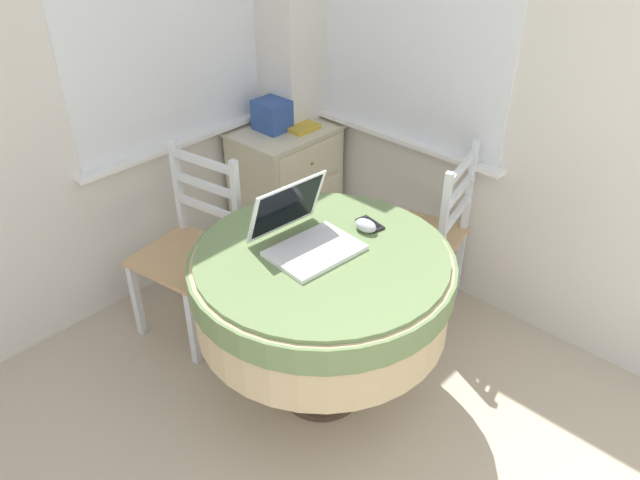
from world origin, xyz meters
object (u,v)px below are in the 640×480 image
computer_mouse (366,226)px  cell_phone (370,224)px  storage_box (272,115)px  laptop (305,235)px  corner_cabinet (286,188)px  book_on_cabinet (299,126)px  dining_chair_near_right_window (426,237)px  round_dining_table (322,285)px  dining_chair_near_back_window (192,250)px

computer_mouse → cell_phone: size_ratio=0.75×
storage_box → laptop: bearing=-127.1°
corner_cabinet → book_on_cabinet: 0.39m
dining_chair_near_right_window → laptop: bearing=176.5°
computer_mouse → corner_cabinet: size_ratio=0.13×
round_dining_table → computer_mouse: computer_mouse is taller
round_dining_table → corner_cabinet: (0.76, 0.99, -0.23)m
dining_chair_near_right_window → storage_box: bearing=94.6°
laptop → corner_cabinet: bearing=49.8°
dining_chair_near_right_window → cell_phone: bearing=-175.9°
book_on_cabinet → dining_chair_near_right_window: bearing=-92.0°
computer_mouse → book_on_cabinet: size_ratio=0.54×
book_on_cabinet → corner_cabinet: bearing=141.8°
cell_phone → dining_chair_near_right_window: bearing=4.1°
storage_box → computer_mouse: bearing=-114.0°
dining_chair_near_right_window → book_on_cabinet: bearing=88.0°
round_dining_table → storage_box: (0.71, 1.03, 0.22)m
laptop → dining_chair_near_back_window: bearing=95.2°
round_dining_table → computer_mouse: bearing=-3.5°
round_dining_table → book_on_cabinet: size_ratio=5.77×
dining_chair_near_back_window → book_on_cabinet: dining_chair_near_back_window is taller
round_dining_table → laptop: (-0.01, 0.08, 0.20)m
cell_phone → dining_chair_near_right_window: (0.50, 0.04, -0.31)m
cell_phone → dining_chair_near_back_window: bearing=114.8°
dining_chair_near_right_window → corner_cabinet: size_ratio=1.22×
laptop → dining_chair_near_right_window: 0.87m
dining_chair_near_back_window → book_on_cabinet: (0.89, 0.16, 0.31)m
round_dining_table → corner_cabinet: 1.26m
computer_mouse → storage_box: 1.14m
corner_cabinet → cell_phone: bearing=-115.2°
laptop → book_on_cabinet: laptop is taller
round_dining_table → dining_chair_near_back_window: dining_chair_near_back_window is taller
book_on_cabinet → computer_mouse: bearing=-121.2°
computer_mouse → cell_phone: (0.05, 0.01, -0.02)m
cell_phone → laptop: bearing=164.1°
dining_chair_near_back_window → corner_cabinet: size_ratio=1.22×
book_on_cabinet → storage_box: bearing=139.6°
computer_mouse → book_on_cabinet: (0.58, 0.95, -0.02)m
round_dining_table → dining_chair_near_back_window: bearing=95.1°
computer_mouse → dining_chair_near_back_window: size_ratio=0.11×
round_dining_table → laptop: bearing=94.2°
storage_box → round_dining_table: bearing=-124.5°
corner_cabinet → storage_box: (-0.05, 0.04, 0.45)m
computer_mouse → laptop: bearing=158.3°
round_dining_table → corner_cabinet: round_dining_table is taller
laptop → computer_mouse: 0.27m
corner_cabinet → storage_box: storage_box is taller
dining_chair_near_back_window → book_on_cabinet: 0.95m
cell_phone → storage_box: storage_box is taller
laptop → storage_box: size_ratio=2.08×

